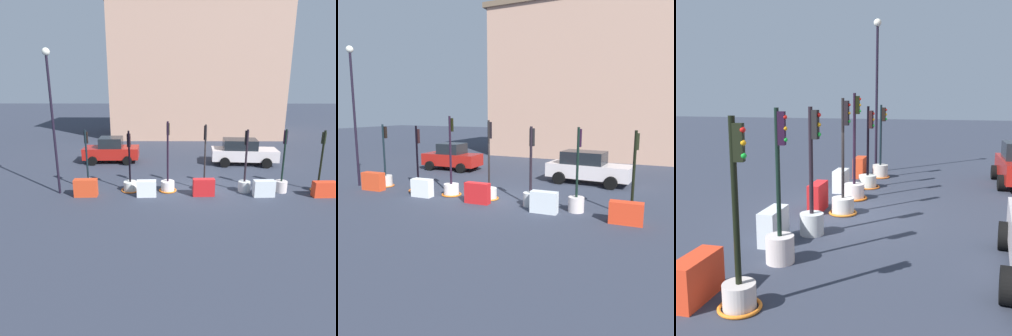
{
  "view_description": "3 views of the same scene",
  "coord_description": "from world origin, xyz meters",
  "views": [
    {
      "loc": [
        -1.79,
        -15.63,
        5.74
      ],
      "look_at": [
        -1.88,
        -0.11,
        1.28
      ],
      "focal_mm": 33.31,
      "sensor_mm": 36.0,
      "label": 1
    },
    {
      "loc": [
        7.17,
        -13.02,
        3.92
      ],
      "look_at": [
        0.57,
        0.72,
        1.36
      ],
      "focal_mm": 36.5,
      "sensor_mm": 36.0,
      "label": 2
    },
    {
      "loc": [
        11.74,
        3.47,
        3.48
      ],
      "look_at": [
        -1.06,
        -0.2,
        1.24
      ],
      "focal_mm": 43.81,
      "sensor_mm": 36.0,
      "label": 3
    }
  ],
  "objects": [
    {
      "name": "construction_barrier_3",
      "position": [
        2.95,
        -0.84,
        0.42
      ],
      "size": [
        1.07,
        0.45,
        0.85
      ],
      "color": "silver",
      "rests_on": "ground_plane"
    },
    {
      "name": "traffic_light_1",
      "position": [
        -3.88,
        -0.02,
        0.47
      ],
      "size": [
        0.98,
        0.98,
        3.21
      ],
      "color": "silver",
      "rests_on": "ground_plane"
    },
    {
      "name": "street_lamp_post",
      "position": [
        -7.51,
        -0.44,
        4.53
      ],
      "size": [
        0.36,
        0.36,
        7.11
      ],
      "color": "black",
      "rests_on": "ground_plane"
    },
    {
      "name": "traffic_light_5",
      "position": [
        4.05,
        -0.16,
        0.62
      ],
      "size": [
        0.62,
        0.62,
        3.31
      ],
      "color": "beige",
      "rests_on": "ground_plane"
    },
    {
      "name": "ground_plane",
      "position": [
        0.0,
        0.0,
        0.0
      ],
      "size": [
        120.0,
        120.0,
        0.0
      ],
      "primitive_type": "plane",
      "color": "#2F3543"
    },
    {
      "name": "traffic_light_6",
      "position": [
        6.08,
        0.04,
        0.6
      ],
      "size": [
        0.75,
        0.75,
        3.23
      ],
      "color": "beige",
      "rests_on": "ground_plane"
    },
    {
      "name": "traffic_light_2",
      "position": [
        -1.9,
        -0.06,
        0.49
      ],
      "size": [
        0.93,
        0.93,
        3.69
      ],
      "color": "silver",
      "rests_on": "ground_plane"
    },
    {
      "name": "construction_barrier_2",
      "position": [
        -0.07,
        -0.77,
        0.45
      ],
      "size": [
        1.11,
        0.42,
        0.9
      ],
      "color": "red",
      "rests_on": "ground_plane"
    },
    {
      "name": "traffic_light_0",
      "position": [
        -6.11,
        0.06,
        0.5
      ],
      "size": [
        0.86,
        0.86,
        3.24
      ],
      "color": "beige",
      "rests_on": "ground_plane"
    },
    {
      "name": "construction_barrier_1",
      "position": [
        -2.96,
        -0.86,
        0.41
      ],
      "size": [
        0.99,
        0.48,
        0.83
      ],
      "color": "white",
      "rests_on": "ground_plane"
    },
    {
      "name": "traffic_light_3",
      "position": [
        0.04,
        0.09,
        0.48
      ],
      "size": [
        0.87,
        0.87,
        3.51
      ],
      "color": "beige",
      "rests_on": "ground_plane"
    },
    {
      "name": "construction_barrier_0",
      "position": [
        -6.02,
        -0.86,
        0.45
      ],
      "size": [
        1.16,
        0.5,
        0.89
      ],
      "color": "red",
      "rests_on": "ground_plane"
    },
    {
      "name": "traffic_light_4",
      "position": [
        2.12,
        -0.15,
        0.69
      ],
      "size": [
        0.62,
        0.62,
        3.3
      ],
      "color": "silver",
      "rests_on": "ground_plane"
    },
    {
      "name": "construction_barrier_4",
      "position": [
        5.98,
        -0.87,
        0.4
      ],
      "size": [
        1.16,
        0.49,
        0.79
      ],
      "color": "red",
      "rests_on": "ground_plane"
    }
  ]
}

